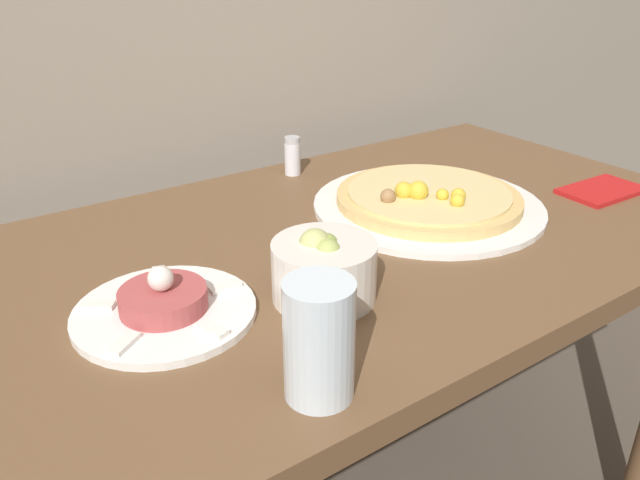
{
  "coord_description": "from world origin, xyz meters",
  "views": [
    {
      "loc": [
        -0.45,
        -0.33,
        1.13
      ],
      "look_at": [
        -0.03,
        0.28,
        0.77
      ],
      "focal_mm": 35.0,
      "sensor_mm": 36.0,
      "label": 1
    }
  ],
  "objects": [
    {
      "name": "drinking_glass",
      "position": [
        -0.18,
        0.06,
        0.79
      ],
      "size": [
        0.07,
        0.07,
        0.12
      ],
      "color": "silver",
      "rests_on": "dining_table"
    },
    {
      "name": "salt_shaker",
      "position": [
        0.15,
        0.61,
        0.76
      ],
      "size": [
        0.03,
        0.03,
        0.07
      ],
      "color": "silver",
      "rests_on": "dining_table"
    },
    {
      "name": "tartare_plate",
      "position": [
        -0.25,
        0.28,
        0.74
      ],
      "size": [
        0.21,
        0.21,
        0.07
      ],
      "color": "white",
      "rests_on": "dining_table"
    },
    {
      "name": "pizza_plate",
      "position": [
        0.24,
        0.34,
        0.74
      ],
      "size": [
        0.38,
        0.38,
        0.06
      ],
      "color": "white",
      "rests_on": "dining_table"
    },
    {
      "name": "small_bowl",
      "position": [
        -0.07,
        0.21,
        0.77
      ],
      "size": [
        0.13,
        0.13,
        0.09
      ],
      "color": "silver",
      "rests_on": "dining_table"
    },
    {
      "name": "napkin",
      "position": [
        0.54,
        0.22,
        0.73
      ],
      "size": [
        0.15,
        0.09,
        0.01
      ],
      "color": "red",
      "rests_on": "dining_table"
    },
    {
      "name": "dining_table",
      "position": [
        0.0,
        0.34,
        0.62
      ],
      "size": [
        1.37,
        0.68,
        0.73
      ],
      "color": "brown",
      "rests_on": "ground_plane"
    }
  ]
}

